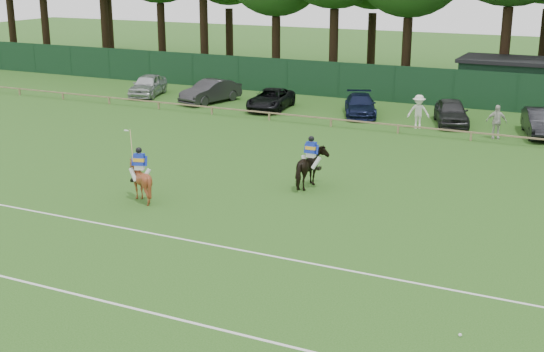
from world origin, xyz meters
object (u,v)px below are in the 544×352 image
Objects in this scene: spectator_left at (418,112)px; utility_shed at (524,82)px; sedan_silver at (148,85)px; sedan_navy at (360,105)px; estate_black at (541,123)px; sedan_grey at (211,91)px; hatch_grey at (451,112)px; spectator_mid at (496,122)px; polo_ball at (460,335)px; horse_chestnut at (140,181)px; horse_dark at (311,168)px; suv_black at (271,99)px.

spectator_left is 11.20m from utility_shed.
sedan_silver is 15.97m from sedan_navy.
estate_black is at bearing -10.07° from spectator_left.
sedan_grey reaches higher than hatch_grey.
spectator_mid is 20.43× the size of polo_ball.
spectator_mid reaches higher than horse_chestnut.
sedan_navy is at bearing 160.11° from estate_black.
horse_dark is 13.30m from spectator_left.
horse_dark is 0.24× the size of utility_shed.
spectator_left is at bearing 7.15° from sedan_grey.
sedan_navy is 11.94m from utility_shed.
spectator_mid is (10.87, 17.16, 0.12)m from horse_chestnut.
spectator_left is (1.02, 13.26, 0.13)m from horse_dark.
utility_shed is (4.34, 10.30, 0.57)m from spectator_left.
sedan_navy is 2.46× the size of spectator_mid.
sedan_navy is at bearing -2.48° from suv_black.
sedan_silver is 1.00× the size of estate_black.
sedan_grey is at bearing -46.95° from horse_dark.
hatch_grey is at bearing -5.64° from suv_black.
sedan_silver reaches higher than hatch_grey.
hatch_grey is at bearing -17.22° from sedan_silver.
spectator_mid is (2.96, -2.50, 0.18)m from hatch_grey.
sedan_grey is 51.44× the size of polo_ball.
spectator_left is 24.49m from polo_ball.
polo_ball is at bearing -62.81° from suv_black.
suv_black is 52.40× the size of polo_ball.
suv_black is at bearing 125.20° from polo_ball.
sedan_grey is at bearing 159.06° from sedan_navy.
sedan_silver is 1.03× the size of hatch_grey.
horse_chestnut is 0.87× the size of spectator_mid.
estate_black is 24.44m from polo_ball.
spectator_mid reaches higher than sedan_grey.
utility_shed is at bearing 38.01° from sedan_grey.
sedan_silver is 5.34m from sedan_grey.
spectator_left is at bearing 155.52° from spectator_mid.
sedan_grey is 10.63m from sedan_navy.
sedan_silver reaches higher than suv_black.
hatch_grey is 5.13m from estate_black.
suv_black is at bearing -148.31° from utility_shed.
estate_black is 6.62m from spectator_left.
horse_chestnut is at bearing 158.09° from polo_ball.
estate_black is 2.31× the size of spectator_left.
estate_black reaches higher than sedan_navy.
sedan_grey is at bearing 131.45° from polo_ball.
utility_shed reaches higher than sedan_navy.
estate_black is (12.98, 18.85, -0.06)m from horse_chestnut.
spectator_mid is at bearing -22.97° from sedan_silver.
horse_dark is 1.24× the size of horse_chestnut.
utility_shed is at bearing 88.22° from estate_black.
sedan_grey is at bearing 163.00° from estate_black.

